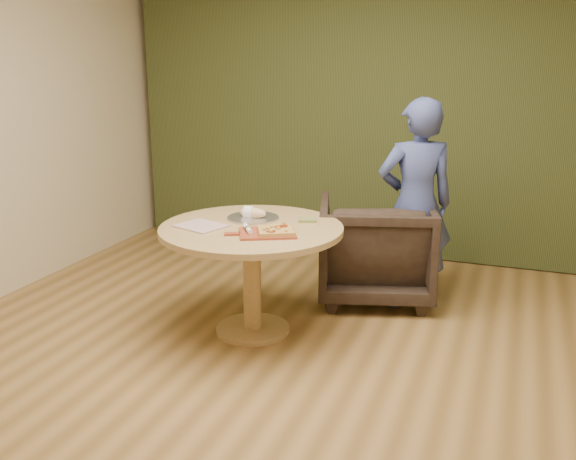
% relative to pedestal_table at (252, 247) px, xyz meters
% --- Properties ---
extents(room_shell, '(5.04, 6.04, 2.84)m').
position_rel_pedestal_table_xyz_m(room_shell, '(0.40, -0.82, 0.79)').
color(room_shell, olive).
rests_on(room_shell, ground).
extents(curtain, '(4.80, 0.14, 2.78)m').
position_rel_pedestal_table_xyz_m(curtain, '(0.40, 2.08, 0.79)').
color(curtain, '#2D3719').
rests_on(curtain, ground).
extents(pedestal_table, '(1.22, 1.22, 0.75)m').
position_rel_pedestal_table_xyz_m(pedestal_table, '(0.00, 0.00, 0.00)').
color(pedestal_table, tan).
rests_on(pedestal_table, ground).
extents(pizza_paddle, '(0.47, 0.41, 0.01)m').
position_rel_pedestal_table_xyz_m(pizza_paddle, '(0.16, -0.14, 0.15)').
color(pizza_paddle, '#963F26').
rests_on(pizza_paddle, pedestal_table).
extents(flatbread_pizza, '(0.29, 0.29, 0.04)m').
position_rel_pedestal_table_xyz_m(flatbread_pizza, '(0.22, -0.13, 0.17)').
color(flatbread_pizza, tan).
rests_on(flatbread_pizza, pizza_paddle).
extents(cutlery_roll, '(0.13, 0.18, 0.03)m').
position_rel_pedestal_table_xyz_m(cutlery_roll, '(0.05, -0.16, 0.17)').
color(cutlery_roll, white).
rests_on(cutlery_roll, pizza_paddle).
extents(newspaper, '(0.36, 0.33, 0.01)m').
position_rel_pedestal_table_xyz_m(newspaper, '(-0.31, -0.13, 0.15)').
color(newspaper, silver).
rests_on(newspaper, pedestal_table).
extents(serving_tray, '(0.36, 0.36, 0.02)m').
position_rel_pedestal_table_xyz_m(serving_tray, '(-0.06, 0.18, 0.15)').
color(serving_tray, silver).
rests_on(serving_tray, pedestal_table).
extents(bread_roll, '(0.19, 0.09, 0.09)m').
position_rel_pedestal_table_xyz_m(bread_roll, '(-0.07, 0.18, 0.18)').
color(bread_roll, '#E7BD8C').
rests_on(bread_roll, serving_tray).
extents(green_packet, '(0.15, 0.13, 0.02)m').
position_rel_pedestal_table_xyz_m(green_packet, '(0.31, 0.25, 0.15)').
color(green_packet, '#5B642D').
rests_on(green_packet, pedestal_table).
extents(armchair, '(1.03, 0.99, 0.87)m').
position_rel_pedestal_table_xyz_m(armchair, '(0.63, 0.91, -0.18)').
color(armchair, black).
rests_on(armchair, ground).
extents(person_standing, '(0.67, 0.58, 1.56)m').
position_rel_pedestal_table_xyz_m(person_standing, '(0.93, 0.87, 0.17)').
color(person_standing, '#36447F').
rests_on(person_standing, ground).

